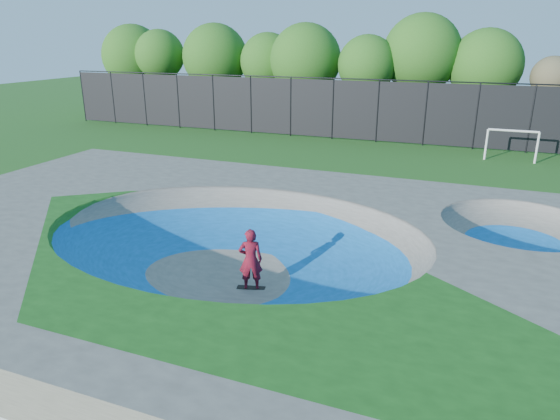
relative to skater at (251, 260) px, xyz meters
The scene contains 7 objects.
ground 1.27m from the skater, 144.78° to the left, with size 120.00×120.00×0.00m, color #1E5116.
skate_deck 0.92m from the skater, 144.78° to the left, with size 22.00×14.00×1.50m, color gray.
skater is the anchor object (origin of this frame).
skateboard 0.86m from the skater, ahead, with size 0.78×0.22×0.05m, color black.
soccer_goal 20.17m from the skater, 68.96° to the left, with size 2.69×0.12×1.78m.
fence 21.57m from the skater, 91.98° to the left, with size 48.09×0.09×4.04m.
treeline 27.25m from the skater, 89.74° to the left, with size 53.33×7.00×8.22m.
Camera 1 is at (5.94, -11.66, 6.57)m, focal length 32.00 mm.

